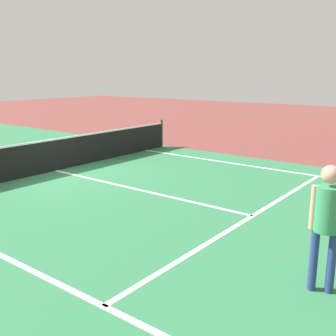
# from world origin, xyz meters

# --- Properties ---
(ground_plane) EXTENTS (60.00, 60.00, 0.00)m
(ground_plane) POSITION_xyz_m (0.00, 0.00, 0.00)
(ground_plane) COLOR brown
(court_surface_inbounds) EXTENTS (10.62, 24.40, 0.00)m
(court_surface_inbounds) POSITION_xyz_m (0.00, 0.00, 0.00)
(court_surface_inbounds) COLOR #2D7247
(court_surface_inbounds) RESTS_ON ground_plane
(line_sideline_left) EXTENTS (0.10, 11.89, 0.01)m
(line_sideline_left) POSITION_xyz_m (-4.11, -5.95, 0.00)
(line_sideline_left) COLOR white
(line_sideline_left) RESTS_ON ground_plane
(line_sideline_right) EXTENTS (0.10, 11.89, 0.01)m
(line_sideline_right) POSITION_xyz_m (4.11, -5.95, 0.00)
(line_sideline_right) COLOR white
(line_sideline_right) RESTS_ON ground_plane
(line_service_near) EXTENTS (8.22, 0.10, 0.01)m
(line_service_near) POSITION_xyz_m (0.00, -6.40, 0.00)
(line_service_near) COLOR white
(line_service_near) RESTS_ON ground_plane
(line_center_service) EXTENTS (0.10, 6.40, 0.01)m
(line_center_service) POSITION_xyz_m (0.00, -3.20, 0.00)
(line_center_service) COLOR white
(line_center_service) RESTS_ON ground_plane
(net) EXTENTS (10.22, 0.09, 1.07)m
(net) POSITION_xyz_m (0.00, 0.00, 0.49)
(net) COLOR #33383D
(net) RESTS_ON ground_plane
(player_near) EXTENTS (1.23, 0.47, 1.71)m
(player_near) POSITION_xyz_m (-2.06, -8.39, 1.07)
(player_near) COLOR navy
(player_near) RESTS_ON ground_plane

